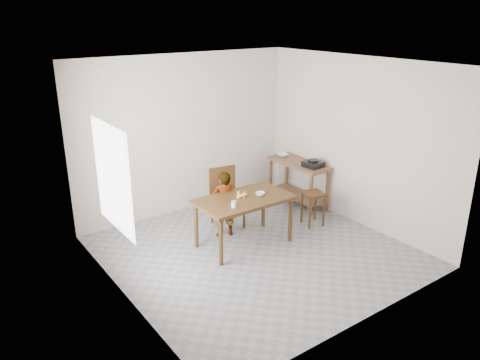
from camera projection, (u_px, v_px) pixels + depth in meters
floor at (256, 253)px, 6.88m from camera, size 4.00×4.00×0.04m
ceiling at (258, 62)px, 5.94m from camera, size 4.00×4.00×0.04m
wall_back at (185, 134)px, 7.95m from camera, size 4.00×0.04×2.70m
wall_front at (375, 213)px, 4.87m from camera, size 4.00×0.04×2.70m
wall_left at (116, 196)px, 5.30m from camera, size 0.04×4.00×2.70m
wall_right at (356, 142)px, 7.52m from camera, size 0.04×4.00×2.70m
window_pane at (112, 178)px, 5.43m from camera, size 0.02×1.10×1.30m
dining_table at (244, 221)px, 6.97m from camera, size 1.40×0.80×0.75m
prep_counter at (298, 183)px, 8.44m from camera, size 0.50×1.20×0.80m
child at (224, 204)px, 7.19m from camera, size 0.44×0.34×1.05m
dining_chair at (228, 198)px, 7.55m from camera, size 0.53×0.53×0.95m
stool at (313, 208)px, 7.66m from camera, size 0.38×0.38×0.56m
glass_tumbler at (234, 204)px, 6.50m from camera, size 0.07×0.07×0.09m
small_bowl at (260, 194)px, 6.94m from camera, size 0.19×0.19×0.04m
banana at (242, 195)px, 6.86m from camera, size 0.18×0.13×0.06m
serving_bowl at (283, 155)px, 8.61m from camera, size 0.22×0.22×0.05m
gas_burner at (313, 164)px, 8.03m from camera, size 0.32×0.32×0.10m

